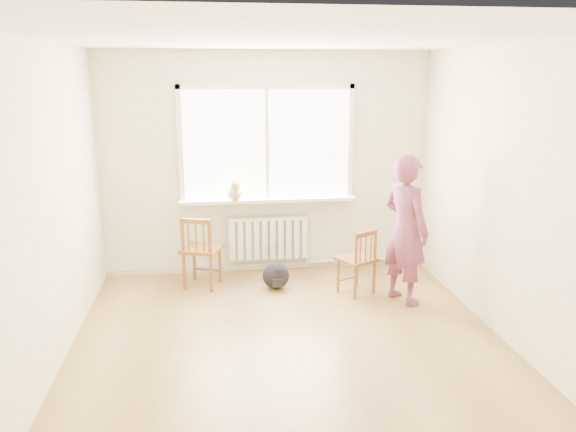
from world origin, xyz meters
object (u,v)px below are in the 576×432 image
object	(u,v)px
person	(406,230)
backpack	(276,276)
cat	(235,191)
chair_left	(200,252)
chair_right	(359,262)

from	to	relation	value
person	backpack	xyz separation A→B (m)	(-1.34, 0.53, -0.65)
cat	backpack	bearing A→B (deg)	-51.34
chair_left	cat	xyz separation A→B (m)	(0.43, 0.35, 0.63)
cat	backpack	size ratio (longest dim) A/B	1.41
chair_right	cat	bearing A→B (deg)	-58.42
person	cat	distance (m)	2.07
chair_left	chair_right	distance (m)	1.82
chair_right	backpack	world-z (taller)	chair_right
chair_left	person	size ratio (longest dim) A/B	0.53
chair_right	person	bearing A→B (deg)	121.75
person	backpack	distance (m)	1.58
chair_left	cat	distance (m)	0.84
chair_right	person	world-z (taller)	person
chair_right	backpack	distance (m)	0.98
backpack	cat	bearing A→B (deg)	130.69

